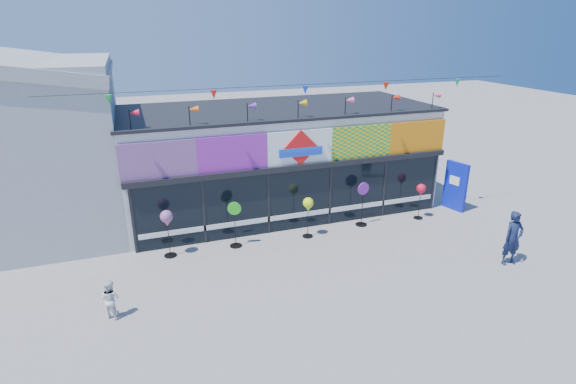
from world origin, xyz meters
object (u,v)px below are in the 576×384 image
spinner_0 (167,220)px  spinner_4 (421,191)px  blue_sign (455,186)px  spinner_1 (235,223)px  child (111,299)px  spinner_2 (308,206)px  adult_man (513,238)px  spinner_3 (362,203)px

spinner_0 → spinner_4: bearing=-0.6°
blue_sign → spinner_1: size_ratio=1.22×
spinner_1 → child: size_ratio=1.54×
spinner_2 → adult_man: (5.30, -3.92, -0.31)m
blue_sign → spinner_0: 11.38m
blue_sign → spinner_1: 9.19m
blue_sign → spinner_2: bearing=168.4°
spinner_4 → adult_man: bearing=-81.3°
spinner_1 → adult_man: size_ratio=0.92×
spinner_3 → spinner_4: (2.41, -0.18, 0.24)m
blue_sign → spinner_1: bearing=166.6°
spinner_2 → spinner_4: size_ratio=1.05×
spinner_0 → spinner_4: size_ratio=1.13×
spinner_1 → spinner_2: 2.62m
spinner_0 → spinner_1: size_ratio=0.99×
spinner_0 → spinner_4: (9.48, -0.10, -0.15)m
spinner_1 → spinner_2: bearing=-2.8°
spinner_4 → child: bearing=-166.2°
child → spinner_1: bearing=-106.1°
spinner_2 → blue_sign: bearing=3.5°
child → spinner_4: bearing=-128.0°
blue_sign → spinner_2: size_ratio=1.33×
blue_sign → spinner_1: (-9.19, -0.28, -0.14)m
adult_man → spinner_3: bearing=130.0°
adult_man → spinner_2: bearing=147.6°
spinner_0 → spinner_3: spinner_3 is taller
spinner_2 → adult_man: adult_man is taller
blue_sign → child: bearing=178.2°
adult_man → blue_sign: bearing=77.5°
adult_man → child: size_ratio=1.68×
spinner_2 → adult_man: bearing=-36.5°
spinner_2 → spinner_3: spinner_3 is taller
child → spinner_2: bearing=-119.4°
blue_sign → spinner_3: bearing=167.0°
spinner_4 → adult_man: size_ratio=0.81×
spinner_4 → child: size_ratio=1.35×
spinner_3 → adult_man: size_ratio=0.96×
spinner_1 → spinner_3: 4.88m
blue_sign → spinner_4: blue_sign is taller
spinner_0 → adult_man: bearing=-22.0°
spinner_3 → adult_man: (3.02, -4.17, -0.02)m
spinner_1 → blue_sign: bearing=1.8°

